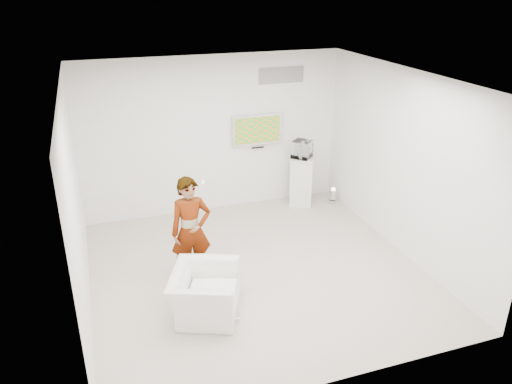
% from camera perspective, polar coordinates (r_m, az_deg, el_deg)
% --- Properties ---
extents(room, '(5.01, 5.01, 3.00)m').
position_cam_1_polar(room, '(7.26, 0.04, 1.06)').
color(room, '#A9A29B').
rests_on(room, ground).
extents(tv, '(1.00, 0.08, 0.60)m').
position_cam_1_polar(tv, '(9.69, 0.12, 7.15)').
color(tv, silver).
rests_on(tv, room).
extents(logo_decal, '(0.90, 0.02, 0.30)m').
position_cam_1_polar(logo_decal, '(9.67, 2.93, 13.17)').
color(logo_decal, gray).
rests_on(logo_decal, room).
extents(person, '(0.61, 0.40, 1.66)m').
position_cam_1_polar(person, '(7.40, -7.45, -4.41)').
color(person, white).
rests_on(person, room).
extents(armchair, '(1.19, 1.25, 0.65)m').
position_cam_1_polar(armchair, '(6.92, -5.90, -11.39)').
color(armchair, white).
rests_on(armchair, room).
extents(pedestal, '(0.64, 0.64, 0.99)m').
position_cam_1_polar(pedestal, '(10.05, 5.15, 1.28)').
color(pedestal, silver).
rests_on(pedestal, room).
extents(floor_uplight, '(0.26, 0.26, 0.32)m').
position_cam_1_polar(floor_uplight, '(10.29, 8.79, -0.41)').
color(floor_uplight, silver).
rests_on(floor_uplight, room).
extents(vitrine, '(0.48, 0.48, 0.34)m').
position_cam_1_polar(vitrine, '(9.82, 5.28, 4.89)').
color(vitrine, silver).
rests_on(vitrine, pedestal).
extents(console, '(0.15, 0.17, 0.24)m').
position_cam_1_polar(console, '(9.83, 5.27, 4.61)').
color(console, silver).
rests_on(console, pedestal).
extents(wii_remote, '(0.07, 0.15, 0.04)m').
position_cam_1_polar(wii_remote, '(7.30, -6.06, 1.01)').
color(wii_remote, silver).
rests_on(wii_remote, person).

